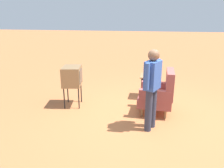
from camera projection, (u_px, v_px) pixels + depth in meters
ground_plane at (148, 115)px, 5.10m from camera, size 60.00×60.00×0.00m
armchair at (159, 93)px, 5.09m from camera, size 0.80×0.80×1.06m
side_table at (150, 79)px, 6.08m from camera, size 0.56×0.56×0.65m
tv_on_stand at (72, 76)px, 5.46m from camera, size 0.67×0.55×1.03m
person_standing at (152, 85)px, 4.24m from camera, size 0.53×0.35×1.64m
bottle_short_clear at (153, 71)px, 6.14m from camera, size 0.06×0.06×0.20m
soda_can_blue at (146, 71)px, 6.27m from camera, size 0.07×0.07×0.12m
flower_vase at (156, 71)px, 5.94m from camera, size 0.14×0.10×0.27m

